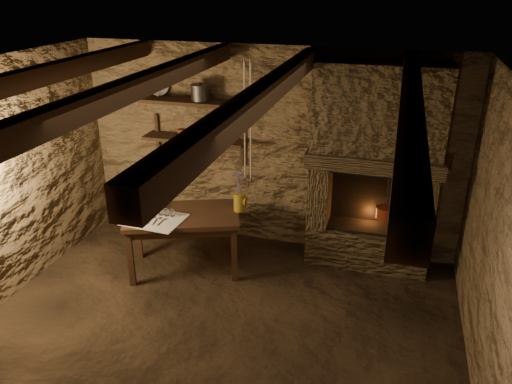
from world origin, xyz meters
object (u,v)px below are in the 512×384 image
(stoneware_jug, at_px, (240,194))
(iron_stockpot, at_px, (201,93))
(wooden_bowl, at_px, (140,205))
(red_pot, at_px, (385,212))
(work_table, at_px, (184,239))

(stoneware_jug, height_order, iron_stockpot, iron_stockpot)
(wooden_bowl, height_order, red_pot, red_pot)
(stoneware_jug, height_order, red_pot, stoneware_jug)
(stoneware_jug, relative_size, iron_stockpot, 2.10)
(wooden_bowl, relative_size, red_pot, 0.71)
(iron_stockpot, bearing_deg, stoneware_jug, -40.14)
(stoneware_jug, xyz_separation_m, red_pot, (1.55, 0.40, -0.20))
(work_table, distance_m, red_pot, 2.25)
(work_table, distance_m, stoneware_jug, 0.82)
(work_table, xyz_separation_m, stoneware_jug, (0.58, 0.25, 0.52))
(work_table, relative_size, iron_stockpot, 6.28)
(work_table, relative_size, stoneware_jug, 2.99)
(stoneware_jug, xyz_separation_m, iron_stockpot, (-0.62, 0.52, 0.96))
(stoneware_jug, xyz_separation_m, wooden_bowl, (-1.08, -0.28, -0.15))
(red_pot, bearing_deg, stoneware_jug, -165.43)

